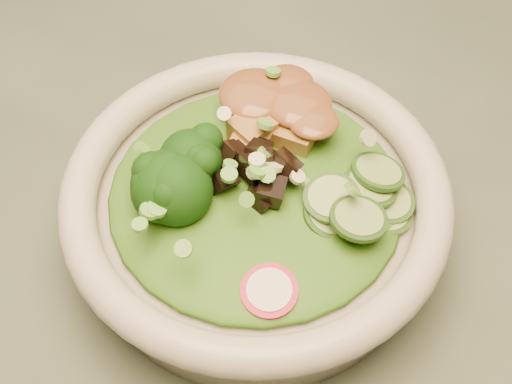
% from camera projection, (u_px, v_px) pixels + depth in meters
% --- Properties ---
extents(dining_table, '(1.20, 0.80, 0.75)m').
position_uv_depth(dining_table, '(190.00, 302.00, 0.59)').
color(dining_table, black).
rests_on(dining_table, ground).
extents(salad_bowl, '(0.25, 0.25, 0.07)m').
position_uv_depth(salad_bowl, '(256.00, 209.00, 0.46)').
color(salad_bowl, beige).
rests_on(salad_bowl, dining_table).
extents(lettuce_bed, '(0.19, 0.19, 0.02)m').
position_uv_depth(lettuce_bed, '(256.00, 191.00, 0.45)').
color(lettuce_bed, '#2A5D13').
rests_on(lettuce_bed, salad_bowl).
extents(broccoli_florets, '(0.09, 0.08, 0.04)m').
position_uv_depth(broccoli_florets, '(164.00, 168.00, 0.44)').
color(broccoli_florets, black).
rests_on(broccoli_florets, salad_bowl).
extents(radish_slices, '(0.11, 0.06, 0.02)m').
position_uv_depth(radish_slices, '(244.00, 272.00, 0.41)').
color(radish_slices, '#B70E37').
rests_on(radish_slices, salad_bowl).
extents(cucumber_slices, '(0.08, 0.08, 0.03)m').
position_uv_depth(cucumber_slices, '(353.00, 194.00, 0.43)').
color(cucumber_slices, '#92B966').
rests_on(cucumber_slices, salad_bowl).
extents(mushroom_heap, '(0.08, 0.08, 0.04)m').
position_uv_depth(mushroom_heap, '(259.00, 165.00, 0.44)').
color(mushroom_heap, black).
rests_on(mushroom_heap, salad_bowl).
extents(tofu_cubes, '(0.09, 0.07, 0.03)m').
position_uv_depth(tofu_cubes, '(272.00, 113.00, 0.47)').
color(tofu_cubes, '#956031').
rests_on(tofu_cubes, salad_bowl).
extents(peanut_sauce, '(0.06, 0.05, 0.01)m').
position_uv_depth(peanut_sauce, '(272.00, 101.00, 0.46)').
color(peanut_sauce, brown).
rests_on(peanut_sauce, tofu_cubes).
extents(scallion_garnish, '(0.18, 0.18, 0.02)m').
position_uv_depth(scallion_garnish, '(256.00, 170.00, 0.43)').
color(scallion_garnish, '#62B03E').
rests_on(scallion_garnish, salad_bowl).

